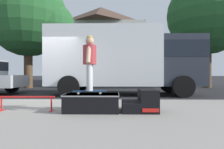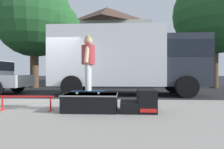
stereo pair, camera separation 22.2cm
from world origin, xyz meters
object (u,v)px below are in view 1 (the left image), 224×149
at_px(grind_rail, 26,100).
at_px(skater_kid, 90,58).
at_px(kicker_ramp, 142,102).
at_px(street_tree_neighbour, 212,17).
at_px(skateboard, 90,91).
at_px(skate_box, 92,102).
at_px(street_tree_main, 33,20).
at_px(box_truck, 125,58).

height_order(grind_rail, skater_kid, skater_kid).
relative_size(kicker_ramp, street_tree_neighbour, 0.10).
xyz_separation_m(skateboard, skater_kid, (0.00, -0.00, 0.77)).
bearing_deg(skateboard, grind_rail, -178.89).
bearing_deg(skate_box, street_tree_main, 119.77).
bearing_deg(kicker_ramp, street_tree_neighbour, 57.39).
height_order(skateboard, skater_kid, skater_kid).
bearing_deg(skateboard, box_truck, 77.78).
relative_size(street_tree_main, street_tree_neighbour, 0.96).
height_order(skate_box, kicker_ramp, kicker_ramp).
height_order(box_truck, street_tree_main, street_tree_main).
bearing_deg(street_tree_main, street_tree_neighbour, 2.08).
xyz_separation_m(skate_box, box_truck, (0.97, 4.79, 1.37)).
distance_m(grind_rail, street_tree_neighbour, 13.56).
distance_m(kicker_ramp, box_truck, 4.99).
bearing_deg(street_tree_neighbour, skater_kid, -127.65).
xyz_separation_m(grind_rail, skateboard, (1.47, 0.03, 0.20)).
height_order(skate_box, street_tree_neighbour, street_tree_neighbour).
bearing_deg(street_tree_neighbour, skate_box, -127.37).
relative_size(skate_box, box_truck, 0.18).
relative_size(box_truck, street_tree_main, 0.93).
height_order(skate_box, skateboard, skateboard).
relative_size(skate_box, skateboard, 1.57).
bearing_deg(kicker_ramp, skateboard, 178.98).
xyz_separation_m(skater_kid, street_tree_neighbour, (7.22, 9.36, 3.51)).
bearing_deg(skate_box, kicker_ramp, -0.02).
distance_m(grind_rail, box_truck, 5.57).
height_order(kicker_ramp, box_truck, box_truck).
height_order(skate_box, skater_kid, skater_kid).
bearing_deg(skater_kid, street_tree_neighbour, 52.35).
distance_m(street_tree_main, street_tree_neighbour, 12.29).
height_order(skateboard, street_tree_neighbour, street_tree_neighbour).
distance_m(grind_rail, street_tree_main, 10.53).
relative_size(skater_kid, street_tree_main, 0.17).
xyz_separation_m(kicker_ramp, street_tree_neighbour, (6.00, 9.38, 4.53)).
distance_m(skateboard, street_tree_main, 11.02).
xyz_separation_m(box_truck, street_tree_main, (-6.09, 4.15, 2.94)).
height_order(kicker_ramp, street_tree_neighbour, street_tree_neighbour).
bearing_deg(skate_box, street_tree_neighbour, 52.63).
relative_size(box_truck, street_tree_neighbour, 0.89).
distance_m(box_truck, street_tree_main, 7.93).
relative_size(skate_box, street_tree_neighbour, 0.16).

